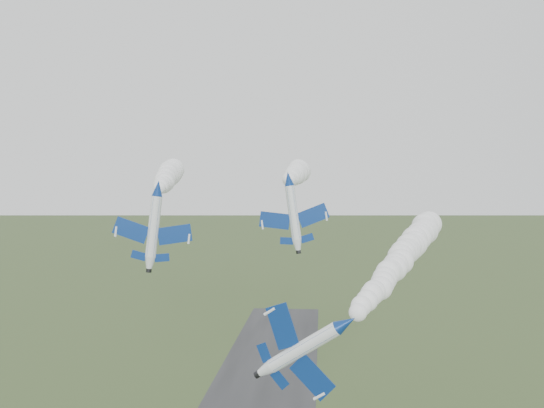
% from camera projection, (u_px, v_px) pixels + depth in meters
% --- Properties ---
extents(jet_lead, '(5.57, 11.29, 7.93)m').
position_uv_depth(jet_lead, '(346.00, 323.00, 54.06)').
color(jet_lead, silver).
extents(smoke_trail_jet_lead, '(22.92, 68.80, 5.06)m').
position_uv_depth(smoke_trail_jet_lead, '(405.00, 253.00, 89.10)').
color(smoke_trail_jet_lead, white).
extents(jet_pair_left, '(10.93, 12.90, 3.25)m').
position_uv_depth(jet_pair_left, '(158.00, 188.00, 84.47)').
color(jet_pair_left, silver).
extents(smoke_trail_jet_pair_left, '(20.62, 70.09, 5.71)m').
position_uv_depth(smoke_trail_jet_pair_left, '(168.00, 177.00, 122.20)').
color(smoke_trail_jet_pair_left, white).
extents(jet_pair_right, '(9.50, 11.50, 2.97)m').
position_uv_depth(jet_pair_right, '(289.00, 179.00, 83.73)').
color(jet_pair_right, silver).
extents(smoke_trail_jet_pair_right, '(8.11, 71.04, 5.23)m').
position_uv_depth(smoke_trail_jet_pair_right, '(296.00, 174.00, 121.54)').
color(smoke_trail_jet_pair_right, white).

